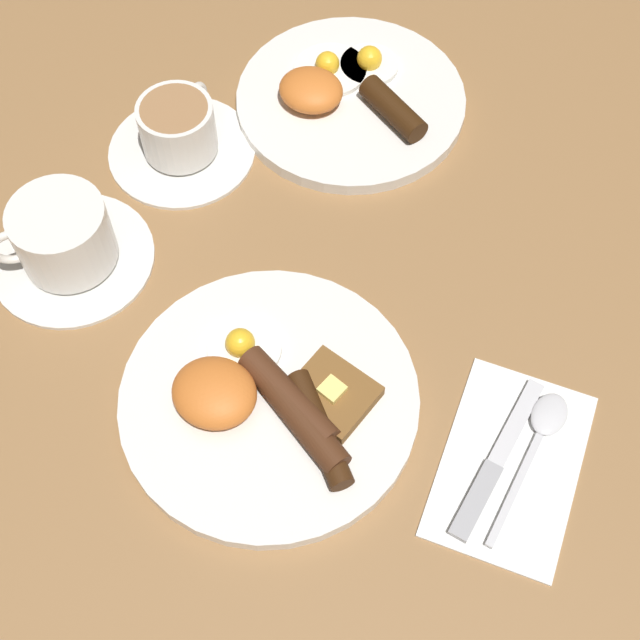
{
  "coord_description": "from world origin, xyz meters",
  "views": [
    {
      "loc": [
        0.19,
        -0.29,
        0.74
      ],
      "look_at": [
        0.01,
        0.09,
        0.03
      ],
      "focal_mm": 50.0,
      "sensor_mm": 36.0,
      "label": 1
    }
  ],
  "objects_px": {
    "teacup_near": "(64,241)",
    "spoon": "(542,430)",
    "breakfast_plate_near": "(269,399)",
    "breakfast_plate_far": "(348,97)",
    "teacup_far": "(179,135)",
    "knife": "(494,466)"
  },
  "relations": [
    {
      "from": "breakfast_plate_far",
      "to": "spoon",
      "type": "height_order",
      "value": "breakfast_plate_far"
    },
    {
      "from": "teacup_far",
      "to": "spoon",
      "type": "relative_size",
      "value": 1.0
    },
    {
      "from": "teacup_near",
      "to": "spoon",
      "type": "height_order",
      "value": "teacup_near"
    },
    {
      "from": "spoon",
      "to": "breakfast_plate_near",
      "type": "bearing_deg",
      "value": 112.14
    },
    {
      "from": "breakfast_plate_near",
      "to": "teacup_far",
      "type": "xyz_separation_m",
      "value": [
        -0.22,
        0.23,
        0.01
      ]
    },
    {
      "from": "breakfast_plate_near",
      "to": "breakfast_plate_far",
      "type": "xyz_separation_m",
      "value": [
        -0.09,
        0.37,
        -0.0
      ]
    },
    {
      "from": "knife",
      "to": "breakfast_plate_near",
      "type": "bearing_deg",
      "value": 103.26
    },
    {
      "from": "knife",
      "to": "spoon",
      "type": "xyz_separation_m",
      "value": [
        0.03,
        0.05,
        0.0
      ]
    },
    {
      "from": "breakfast_plate_near",
      "to": "teacup_near",
      "type": "height_order",
      "value": "teacup_near"
    },
    {
      "from": "breakfast_plate_far",
      "to": "breakfast_plate_near",
      "type": "bearing_deg",
      "value": -76.72
    },
    {
      "from": "breakfast_plate_near",
      "to": "knife",
      "type": "distance_m",
      "value": 0.21
    },
    {
      "from": "breakfast_plate_near",
      "to": "teacup_far",
      "type": "distance_m",
      "value": 0.32
    },
    {
      "from": "knife",
      "to": "breakfast_plate_far",
      "type": "bearing_deg",
      "value": 46.06
    },
    {
      "from": "breakfast_plate_near",
      "to": "knife",
      "type": "height_order",
      "value": "breakfast_plate_near"
    },
    {
      "from": "teacup_near",
      "to": "teacup_far",
      "type": "height_order",
      "value": "teacup_near"
    },
    {
      "from": "breakfast_plate_near",
      "to": "knife",
      "type": "xyz_separation_m",
      "value": [
        0.21,
        0.03,
        -0.01
      ]
    },
    {
      "from": "teacup_near",
      "to": "breakfast_plate_near",
      "type": "bearing_deg",
      "value": -13.27
    },
    {
      "from": "teacup_far",
      "to": "breakfast_plate_near",
      "type": "bearing_deg",
      "value": -46.14
    },
    {
      "from": "teacup_near",
      "to": "spoon",
      "type": "bearing_deg",
      "value": 2.13
    },
    {
      "from": "breakfast_plate_far",
      "to": "knife",
      "type": "bearing_deg",
      "value": -49.38
    },
    {
      "from": "teacup_far",
      "to": "teacup_near",
      "type": "bearing_deg",
      "value": -99.85
    },
    {
      "from": "teacup_far",
      "to": "spoon",
      "type": "distance_m",
      "value": 0.48
    }
  ]
}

